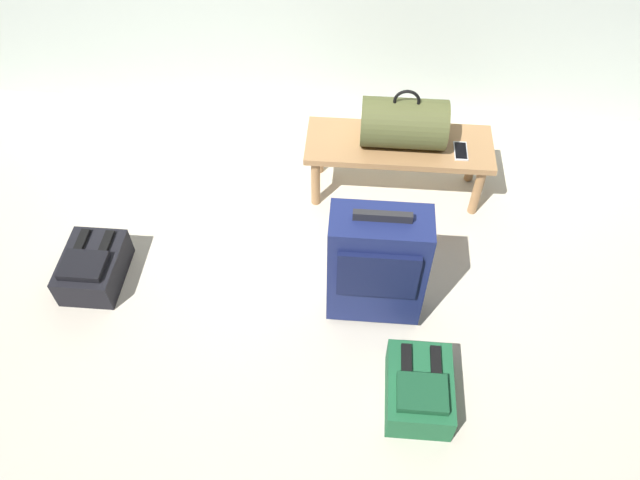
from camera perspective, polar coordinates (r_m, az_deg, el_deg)
The scene contains 7 objects.
ground_plane at distance 3.03m, azimuth -0.40°, elevation -5.90°, with size 6.60×6.60×0.00m, color beige.
bench at distance 3.34m, azimuth 7.38°, elevation 8.37°, with size 1.00×0.36×0.36m.
duffel_bag_olive at distance 3.22m, azimuth 7.87°, elevation 10.82°, with size 0.44×0.26×0.34m.
cell_phone at distance 3.31m, azimuth 13.07°, elevation 8.14°, with size 0.07×0.14×0.01m.
suitcase_upright_navy at distance 2.73m, azimuth 5.36°, elevation -2.39°, with size 0.44×0.24×0.71m.
backpack_dark at distance 3.25m, azimuth -20.53°, elevation -2.37°, with size 0.28×0.38×0.21m.
backpack_green at distance 2.73m, azimuth 9.28°, elevation -13.66°, with size 0.28×0.38×0.21m.
Camera 1 is at (0.15, -1.68, 2.52)m, focal length 34.08 mm.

